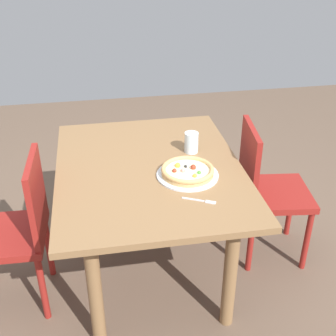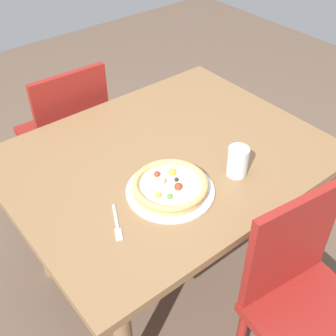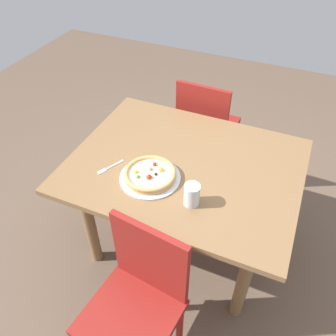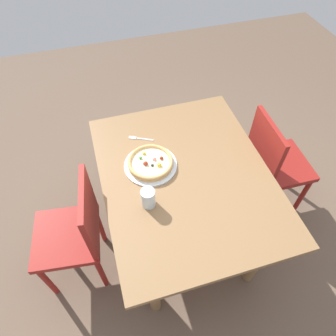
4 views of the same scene
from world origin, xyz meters
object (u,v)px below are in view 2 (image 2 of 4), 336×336
(chair_near, at_px, (68,133))
(plate, at_px, (170,191))
(fork, at_px, (117,225))
(dining_table, at_px, (166,174))
(pizza, at_px, (170,186))
(drinking_glass, at_px, (238,161))
(chair_far, at_px, (305,302))

(chair_near, distance_m, plate, 0.93)
(fork, bearing_deg, chair_near, -170.38)
(dining_table, bearing_deg, fork, 28.40)
(plate, distance_m, pizza, 0.03)
(pizza, xyz_separation_m, drinking_glass, (-0.26, 0.08, 0.03))
(chair_near, distance_m, drinking_glass, 1.04)
(pizza, relative_size, drinking_glass, 2.33)
(plate, relative_size, drinking_glass, 2.73)
(plate, height_order, pizza, pizza)
(plate, distance_m, fork, 0.24)
(fork, height_order, drinking_glass, drinking_glass)
(chair_near, distance_m, pizza, 0.93)
(dining_table, height_order, chair_near, chair_near)
(chair_near, relative_size, fork, 5.68)
(chair_far, bearing_deg, drinking_glass, -93.36)
(dining_table, bearing_deg, chair_near, -82.03)
(chair_far, relative_size, drinking_glass, 7.45)
(chair_near, height_order, plate, chair_near)
(plate, relative_size, pizza, 1.17)
(drinking_glass, bearing_deg, dining_table, -62.88)
(pizza, bearing_deg, plate, 79.60)
(dining_table, relative_size, fork, 8.13)
(pizza, bearing_deg, chair_near, -91.79)
(plate, xyz_separation_m, fork, (0.24, 0.02, -0.00))
(dining_table, bearing_deg, plate, 55.27)
(chair_far, relative_size, plate, 2.73)
(chair_near, height_order, chair_far, same)
(chair_near, relative_size, drinking_glass, 7.45)
(chair_near, bearing_deg, drinking_glass, -74.63)
(drinking_glass, bearing_deg, chair_near, -76.49)
(chair_far, xyz_separation_m, plate, (0.18, -0.53, 0.25))
(pizza, bearing_deg, drinking_glass, 163.32)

